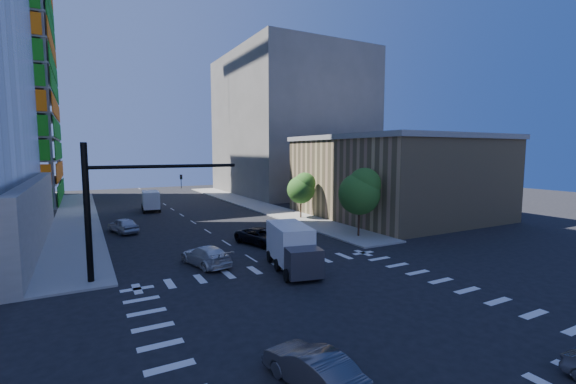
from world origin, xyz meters
TOP-DOWN VIEW (x-y plane):
  - ground at (0.00, 0.00)m, footprint 160.00×160.00m
  - road_markings at (0.00, 0.00)m, footprint 20.00×20.00m
  - sidewalk_ne at (12.50, 40.00)m, footprint 5.00×60.00m
  - sidewalk_nw at (-12.50, 40.00)m, footprint 5.00×60.00m
  - commercial_building at (25.00, 22.00)m, footprint 20.50×22.50m
  - bg_building_ne at (27.00, 55.00)m, footprint 24.00×30.00m
  - signal_mast_nw at (-10.00, 11.50)m, footprint 10.20×0.40m
  - tree_south at (12.63, 13.90)m, footprint 4.16×4.16m
  - tree_north at (12.93, 25.90)m, footprint 3.54×3.52m
  - car_nb_far at (2.65, 15.91)m, footprint 4.08×5.88m
  - car_sb_near at (-3.76, 11.88)m, footprint 3.22×5.48m
  - car_sb_mid at (-8.08, 27.51)m, footprint 3.14×5.03m
  - car_sb_cross at (-4.67, -4.82)m, footprint 2.27×4.60m
  - box_truck_near at (1.47, 7.62)m, footprint 3.79×6.46m
  - box_truck_far at (-3.04, 42.08)m, footprint 2.87×5.73m

SIDE VIEW (x-z plane):
  - ground at x=0.00m, z-range 0.00..0.00m
  - road_markings at x=0.00m, z-range 0.00..0.01m
  - sidewalk_ne at x=12.50m, z-range 0.00..0.15m
  - sidewalk_nw at x=-12.50m, z-range 0.00..0.15m
  - car_sb_cross at x=-4.67m, z-range 0.00..1.45m
  - car_sb_near at x=-3.76m, z-range 0.00..1.49m
  - car_nb_far at x=2.65m, z-range 0.00..1.49m
  - car_sb_mid at x=-8.08m, z-range 0.00..1.60m
  - box_truck_far at x=-3.04m, z-range -0.17..2.73m
  - box_truck_near at x=1.47m, z-range -0.18..2.99m
  - tree_north at x=12.93m, z-range 1.10..6.88m
  - tree_south at x=12.63m, z-range 1.27..8.10m
  - commercial_building at x=25.00m, z-range 0.01..10.61m
  - signal_mast_nw at x=-10.00m, z-range 0.99..9.99m
  - bg_building_ne at x=27.00m, z-range 0.00..28.00m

